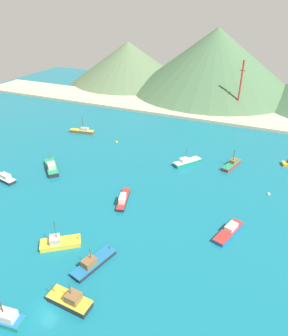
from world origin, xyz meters
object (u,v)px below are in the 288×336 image
object	(u,v)px
radio_tower	(240,88)
fishing_boat_9	(82,131)
fishing_boat_1	(232,164)
buoy_1	(269,194)
fishing_boat_3	(5,318)
fishing_boat_10	(187,162)
fishing_boat_0	(93,263)
fishing_boat_8	(70,300)
fishing_boat_5	(4,178)
fishing_boat_11	(123,199)
fishing_boat_2	(60,242)
buoy_0	(117,142)
fishing_boat_4	(52,167)
fishing_boat_7	(229,231)

from	to	relation	value
radio_tower	fishing_boat_9	bearing A→B (deg)	-137.06
fishing_boat_1	buoy_1	size ratio (longest dim) A/B	11.13
fishing_boat_1	fishing_boat_3	world-z (taller)	fishing_boat_1
buoy_1	radio_tower	xyz separation A→B (m)	(-18.95, 63.10, 11.71)
fishing_boat_10	fishing_boat_1	bearing A→B (deg)	18.17
fishing_boat_0	fishing_boat_8	size ratio (longest dim) A/B	1.30
buoy_1	fishing_boat_9	bearing A→B (deg)	167.11
fishing_boat_8	fishing_boat_5	bearing A→B (deg)	147.84
radio_tower	fishing_boat_0	bearing A→B (deg)	-95.70
fishing_boat_11	fishing_boat_9	bearing A→B (deg)	135.78
fishing_boat_5	buoy_1	size ratio (longest dim) A/B	10.03
fishing_boat_2	radio_tower	bearing A→B (deg)	78.94
fishing_boat_5	buoy_0	bearing A→B (deg)	65.64
fishing_boat_4	fishing_boat_3	bearing A→B (deg)	-59.62
fishing_boat_8	radio_tower	distance (m)	113.58
fishing_boat_1	fishing_boat_9	distance (m)	57.93
buoy_0	radio_tower	bearing A→B (deg)	55.37
fishing_boat_1	fishing_boat_8	bearing A→B (deg)	-104.74
fishing_boat_0	buoy_0	xyz separation A→B (m)	(-24.02, 53.89, -0.61)
fishing_boat_3	fishing_boat_1	bearing A→B (deg)	70.74
fishing_boat_4	fishing_boat_5	size ratio (longest dim) A/B	1.13
fishing_boat_5	fishing_boat_11	xyz separation A→B (m)	(36.01, 4.42, -0.02)
fishing_boat_0	fishing_boat_4	bearing A→B (deg)	139.22
fishing_boat_11	fishing_boat_7	bearing A→B (deg)	-2.58
fishing_boat_2	fishing_boat_11	bearing A→B (deg)	75.92
fishing_boat_3	buoy_0	xyz separation A→B (m)	(-17.50, 69.93, -0.76)
fishing_boat_2	buoy_1	size ratio (longest dim) A/B	10.14
fishing_boat_4	fishing_boat_11	world-z (taller)	fishing_boat_4
fishing_boat_0	buoy_0	bearing A→B (deg)	114.02
fishing_boat_0	fishing_boat_3	size ratio (longest dim) A/B	1.45
fishing_boat_5	fishing_boat_7	size ratio (longest dim) A/B	0.86
fishing_boat_1	buoy_0	world-z (taller)	fishing_boat_1
fishing_boat_10	radio_tower	world-z (taller)	radio_tower
fishing_boat_5	buoy_0	xyz separation A→B (m)	(16.59, 36.65, -0.71)
fishing_boat_4	buoy_0	size ratio (longest dim) A/B	11.00
fishing_boat_8	fishing_boat_11	bearing A→B (deg)	100.75
buoy_0	fishing_boat_10	bearing A→B (deg)	-11.44
fishing_boat_9	fishing_boat_10	bearing A→B (deg)	-10.53
fishing_boat_9	buoy_1	size ratio (longest dim) A/B	11.37
radio_tower	fishing_boat_10	bearing A→B (deg)	-96.36
fishing_boat_9	fishing_boat_4	bearing A→B (deg)	-74.14
fishing_boat_5	fishing_boat_10	world-z (taller)	fishing_boat_10
fishing_boat_0	fishing_boat_7	size ratio (longest dim) A/B	1.04
fishing_boat_0	fishing_boat_8	bearing A→B (deg)	-82.25
fishing_boat_2	buoy_1	distance (m)	54.70
fishing_boat_3	fishing_boat_5	distance (m)	47.64
fishing_boat_5	radio_tower	bearing A→B (deg)	59.47
fishing_boat_2	fishing_boat_9	bearing A→B (deg)	119.50
fishing_boat_8	fishing_boat_9	xyz separation A→B (m)	(-41.59, 65.53, -0.20)
fishing_boat_5	radio_tower	xyz separation A→B (m)	(50.94, 86.39, 11.00)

